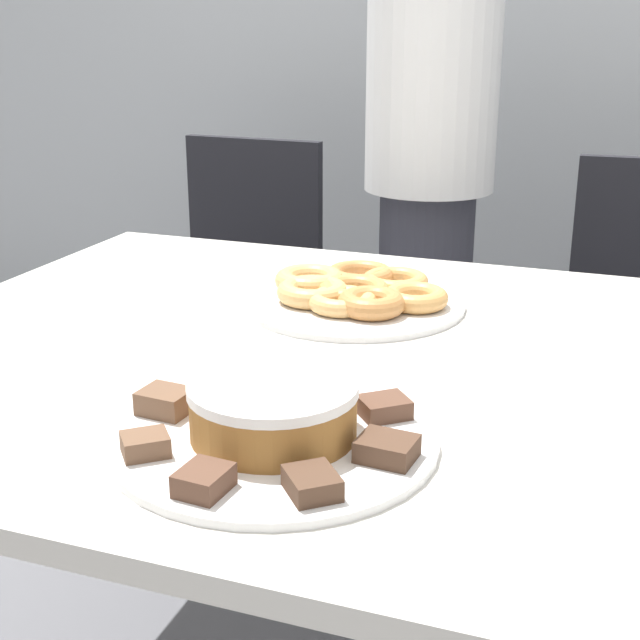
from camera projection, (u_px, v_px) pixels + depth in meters
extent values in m
cube|color=silver|center=(354.00, 364.00, 1.27)|extent=(1.42, 1.09, 0.03)
cylinder|color=silver|center=(148.00, 407.00, 2.03)|extent=(0.06, 0.06, 0.73)
cylinder|color=#383842|center=(422.00, 353.00, 2.23)|extent=(0.23, 0.23, 0.82)
cylinder|color=white|center=(434.00, 44.00, 1.99)|extent=(0.30, 0.30, 0.65)
cylinder|color=black|center=(227.00, 469.00, 2.50)|extent=(0.44, 0.44, 0.01)
cylinder|color=#262626|center=(225.00, 397.00, 2.42)|extent=(0.06, 0.06, 0.42)
cube|color=black|center=(222.00, 316.00, 2.35)|extent=(0.46, 0.46, 0.04)
cube|color=black|center=(254.00, 215.00, 2.45)|extent=(0.40, 0.05, 0.42)
cylinder|color=black|center=(627.00, 541.00, 2.15)|extent=(0.44, 0.44, 0.01)
cylinder|color=#262626|center=(638.00, 460.00, 2.08)|extent=(0.06, 0.06, 0.42)
cylinder|color=white|center=(270.00, 438.00, 1.00)|extent=(0.37, 0.37, 0.01)
cylinder|color=white|center=(354.00, 303.00, 1.47)|extent=(0.37, 0.37, 0.01)
cylinder|color=#9E662D|center=(270.00, 413.00, 0.99)|extent=(0.19, 0.19, 0.05)
cylinder|color=white|center=(269.00, 387.00, 0.98)|extent=(0.19, 0.19, 0.01)
cube|color=brown|center=(166.00, 401.00, 1.05)|extent=(0.06, 0.05, 0.03)
cube|color=brown|center=(145.00, 444.00, 0.95)|extent=(0.06, 0.06, 0.02)
cube|color=brown|center=(204.00, 480.00, 0.88)|extent=(0.05, 0.06, 0.02)
cube|color=#513828|center=(312.00, 483.00, 0.87)|extent=(0.07, 0.07, 0.02)
cube|color=#513828|center=(387.00, 449.00, 0.94)|extent=(0.06, 0.06, 0.02)
cube|color=brown|center=(384.00, 407.00, 1.04)|extent=(0.07, 0.07, 0.02)
cube|color=brown|center=(322.00, 381.00, 1.12)|extent=(0.04, 0.05, 0.02)
cube|color=#513828|center=(238.00, 380.00, 1.12)|extent=(0.07, 0.07, 0.02)
torus|color=#D18E4C|center=(354.00, 291.00, 1.47)|extent=(0.12, 0.12, 0.03)
torus|color=tan|center=(395.00, 281.00, 1.52)|extent=(0.12, 0.12, 0.03)
torus|color=#C68447|center=(360.00, 275.00, 1.56)|extent=(0.12, 0.12, 0.03)
torus|color=#E5AD66|center=(310.00, 280.00, 1.52)|extent=(0.12, 0.12, 0.03)
torus|color=#E5AD66|center=(313.00, 292.00, 1.46)|extent=(0.12, 0.12, 0.03)
torus|color=#E5AD66|center=(342.00, 301.00, 1.42)|extent=(0.11, 0.11, 0.03)
torus|color=#C68447|center=(371.00, 303.00, 1.40)|extent=(0.11, 0.11, 0.03)
torus|color=tan|center=(415.00, 298.00, 1.43)|extent=(0.11, 0.11, 0.03)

